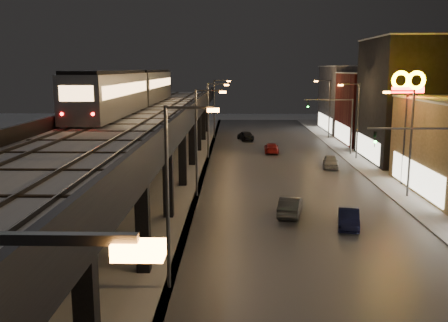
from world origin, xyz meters
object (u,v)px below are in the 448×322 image
object	(u,v)px
car_near_white	(290,206)
car_far_white	(245,136)
subway_train	(133,89)
car_onc_silver	(349,219)
car_mid_dark	(271,148)
car_onc_red	(331,162)

from	to	relation	value
car_near_white	car_far_white	xyz separation A→B (m)	(-2.50, 38.94, 0.03)
subway_train	car_onc_silver	xyz separation A→B (m)	(18.73, -21.43, -7.91)
car_mid_dark	car_far_white	size ratio (longest dim) A/B	1.01
car_near_white	car_onc_red	distance (m)	19.13
car_mid_dark	car_onc_silver	xyz separation A→B (m)	(3.04, -30.47, 0.01)
car_mid_dark	car_onc_red	distance (m)	11.18
car_onc_red	car_near_white	bearing A→B (deg)	-100.67
subway_train	car_mid_dark	distance (m)	19.76
car_far_white	car_onc_red	bearing A→B (deg)	98.16
car_near_white	car_onc_red	xyz separation A→B (m)	(6.36, 18.04, -0.02)
car_onc_silver	car_onc_red	size ratio (longest dim) A/B	0.98
subway_train	car_onc_red	size ratio (longest dim) A/B	9.87
car_mid_dark	car_far_white	distance (m)	11.73
subway_train	car_far_white	bearing A→B (deg)	58.28
car_onc_silver	car_onc_red	distance (m)	21.06
subway_train	car_onc_silver	distance (m)	29.53
car_onc_silver	car_onc_red	bearing A→B (deg)	93.56
car_near_white	car_onc_silver	bearing A→B (deg)	153.74
car_onc_silver	car_near_white	bearing A→B (deg)	152.98
car_far_white	car_onc_red	size ratio (longest dim) A/B	1.08
subway_train	car_near_white	size ratio (longest dim) A/B	9.21
subway_train	car_onc_red	distance (m)	22.85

